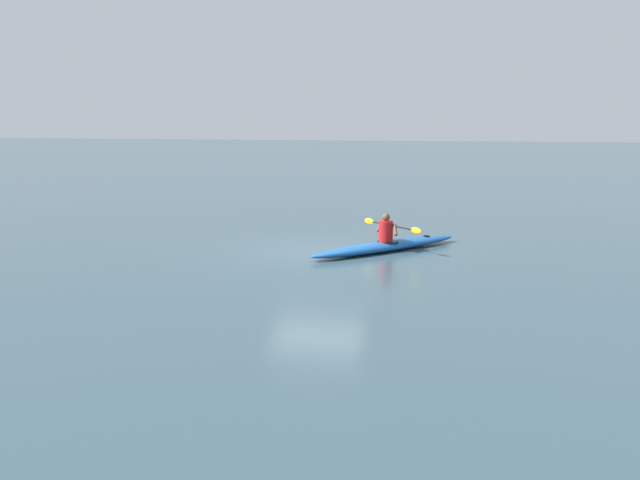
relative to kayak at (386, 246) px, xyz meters
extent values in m
plane|color=#334C56|center=(1.82, 0.39, -0.14)|extent=(160.00, 160.00, 0.00)
ellipsoid|color=#1959A5|center=(0.00, 0.00, 0.00)|extent=(3.93, 4.07, 0.27)
torus|color=black|center=(-0.04, -0.04, 0.11)|extent=(0.83, 0.83, 0.04)
cylinder|color=black|center=(-1.04, -1.08, 0.12)|extent=(0.18, 0.18, 0.02)
cylinder|color=red|center=(0.01, 0.01, 0.41)|extent=(0.38, 0.38, 0.55)
sphere|color=brown|center=(0.01, 0.01, 0.79)|extent=(0.21, 0.21, 0.21)
cylinder|color=black|center=(-0.13, -0.13, 0.54)|extent=(1.40, 1.34, 0.03)
ellipsoid|color=gold|center=(0.56, -0.79, 0.54)|extent=(0.32, 0.31, 0.17)
ellipsoid|color=gold|center=(-0.82, 0.53, 0.54)|extent=(0.32, 0.31, 0.17)
cylinder|color=brown|center=(0.17, -0.25, 0.48)|extent=(0.32, 0.18, 0.34)
cylinder|color=brown|center=(-0.25, 0.16, 0.48)|extent=(0.18, 0.31, 0.34)
camera|label=1|loc=(-1.64, 17.71, 3.49)|focal=37.42mm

